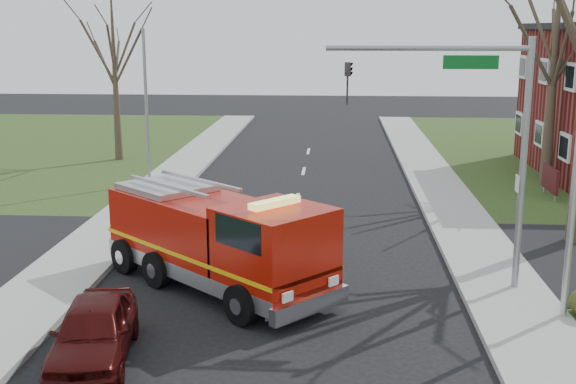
{
  "coord_description": "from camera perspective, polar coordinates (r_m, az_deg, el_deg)",
  "views": [
    {
      "loc": [
        1.6,
        -17.42,
        6.99
      ],
      "look_at": [
        0.12,
        4.49,
        2.0
      ],
      "focal_mm": 45.0,
      "sensor_mm": 36.0,
      "label": 1
    }
  ],
  "objects": [
    {
      "name": "sidewalk_left",
      "position": [
        20.3,
        -19.19,
        -7.86
      ],
      "size": [
        2.4,
        80.0,
        0.15
      ],
      "primitive_type": "cube",
      "color": "gray",
      "rests_on": "ground"
    },
    {
      "name": "sidewalk_right",
      "position": [
        19.3,
        17.58,
        -8.82
      ],
      "size": [
        2.4,
        80.0,
        0.15
      ],
      "primitive_type": "cube",
      "color": "gray",
      "rests_on": "ground"
    },
    {
      "name": "utility_pole_far",
      "position": [
        32.71,
        -11.12,
        6.44
      ],
      "size": [
        0.14,
        0.14,
        7.0
      ],
      "primitive_type": "cylinder",
      "color": "gray",
      "rests_on": "ground"
    },
    {
      "name": "health_center_sign",
      "position": [
        31.81,
        20.03,
        0.94
      ],
      "size": [
        0.12,
        2.0,
        1.4
      ],
      "color": "#420F13",
      "rests_on": "ground"
    },
    {
      "name": "bare_tree_left",
      "position": [
        39.2,
        -13.58,
        10.36
      ],
      "size": [
        4.5,
        4.5,
        9.0
      ],
      "color": "#372921",
      "rests_on": "ground"
    },
    {
      "name": "traffic_signal_mast",
      "position": [
        19.4,
        14.62,
        5.63
      ],
      "size": [
        5.29,
        0.18,
        6.8
      ],
      "color": "gray",
      "rests_on": "ground"
    },
    {
      "name": "ground",
      "position": [
        18.84,
        -1.31,
        -8.98
      ],
      "size": [
        120.0,
        120.0,
        0.0
      ],
      "primitive_type": "plane",
      "color": "black",
      "rests_on": "ground"
    },
    {
      "name": "parked_car_maroon",
      "position": [
        16.22,
        -15.11,
        -10.59
      ],
      "size": [
        2.16,
        4.14,
        1.34
      ],
      "primitive_type": "imported",
      "rotation": [
        0.0,
        0.0,
        0.15
      ],
      "color": "#360908",
      "rests_on": "ground"
    },
    {
      "name": "streetlight_pole",
      "position": [
        17.97,
        21.83,
        4.08
      ],
      "size": [
        1.48,
        0.16,
        8.4
      ],
      "color": "#B7BABF",
      "rests_on": "ground"
    },
    {
      "name": "bare_tree_far",
      "position": [
        33.76,
        20.42,
        11.16
      ],
      "size": [
        5.25,
        5.25,
        10.5
      ],
      "color": "#372921",
      "rests_on": "ground"
    },
    {
      "name": "fire_engine",
      "position": [
        19.75,
        -5.5,
        -3.97
      ],
      "size": [
        6.96,
        6.64,
        2.9
      ],
      "rotation": [
        0.0,
        0.0,
        0.83
      ],
      "color": "#A21207",
      "rests_on": "ground"
    }
  ]
}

